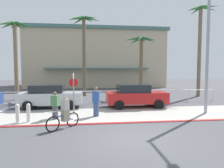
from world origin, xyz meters
The scene contains 18 objects.
ground_plane centered at (0.00, 10.00, 0.00)m, with size 80.00×80.00×0.00m, color #4C4C51.
sidewalk_strip centered at (0.00, 4.20, 0.01)m, with size 44.00×4.00×0.02m, color #ADAAA0.
curb_paint centered at (0.00, 2.20, 0.01)m, with size 44.00×0.24×0.03m, color maroon.
building_backdrop centered at (-0.47, 27.26, 4.72)m, with size 22.47×11.93×9.40m.
rail_fence centered at (0.00, 8.50, 0.84)m, with size 18.60×0.08×1.04m.
stop_sign_bike_lane centered at (-2.69, 4.47, 1.68)m, with size 0.52×0.56×2.56m.
bollard_1 centered at (-5.43, 2.84, 0.52)m, with size 0.20×0.20×1.00m.
bollard_2 centered at (-4.92, 2.95, 0.52)m, with size 0.20×0.20×1.00m.
streetlight_curb centered at (5.58, 3.60, 4.28)m, with size 0.24×2.54×7.50m.
palm_tree_1 centered at (-8.36, 11.32, 5.58)m, with size 3.26×3.40×7.21m.
palm_tree_2 centered at (-2.22, 13.32, 6.37)m, with size 3.43×3.60×8.39m.
palm_tree_3 centered at (3.68, 12.34, 4.69)m, with size 3.35×3.39×6.25m.
palm_tree_4 centered at (9.69, 11.56, 6.80)m, with size 3.46×3.35×9.35m.
car_silver_1 centered at (-4.53, 6.91, 0.87)m, with size 4.40×2.02×1.69m.
car_red_2 centered at (1.67, 6.43, 0.87)m, with size 4.40×2.02×1.69m.
cyclist_blue_0 centered at (-2.91, 1.60, 0.69)m, with size 1.39×1.26×1.50m.
pedestrian_0 centered at (-3.63, 3.42, 0.71)m, with size 0.47×0.42×1.56m.
pedestrian_1 centered at (-1.35, 3.83, 0.82)m, with size 0.45×0.39×1.76m.
Camera 1 is at (-1.78, -7.63, 2.73)m, focal length 31.43 mm.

